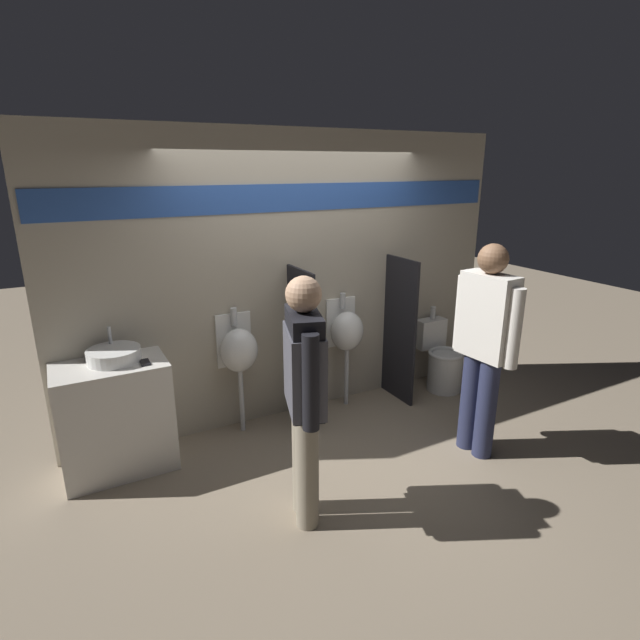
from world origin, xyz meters
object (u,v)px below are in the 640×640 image
Objects in this scene: urinal_near_counter at (239,350)px; person_in_vest at (304,386)px; toilet at (442,362)px; person_with_lanyard at (484,343)px; urinal_far at (346,331)px; sink_basin at (114,355)px; cell_phone at (145,362)px.

urinal_near_counter is 1.38m from person_in_vest.
person_with_lanyard reaches higher than toilet.
person_with_lanyard is (1.65, -1.30, 0.20)m from urinal_near_counter.
urinal_far is at bearing 17.74° from person_with_lanyard.
urinal_far is (2.17, 0.07, -0.17)m from sink_basin.
toilet is 1.45m from person_with_lanyard.
cell_phone is 0.08× the size of person_in_vest.
person_with_lanyard is (1.68, 0.07, -0.01)m from person_in_vest.
toilet is at bearing -44.47° from person_in_vest.
cell_phone is 0.12× the size of urinal_near_counter.
person_in_vest is 1.68m from person_with_lanyard.
urinal_far is 0.67× the size of person_in_vest.
urinal_far reaches higher than cell_phone.
urinal_far is at bearing 0.00° from urinal_near_counter.
person_in_vest is at bearing -130.19° from urinal_far.
sink_basin is 2.90× the size of cell_phone.
sink_basin is at bearing -176.16° from urinal_near_counter.
cell_phone is 2.71m from person_with_lanyard.
person_with_lanyard is (2.69, -1.23, 0.03)m from sink_basin.
person_with_lanyard reaches higher than urinal_near_counter.
cell_phone is 3.15m from toilet.
urinal_far is 1.24m from toilet.
sink_basin is 0.35× the size of urinal_near_counter.
person_in_vest reaches higher than toilet.
toilet is (2.26, -0.17, -0.48)m from urinal_near_counter.
cell_phone is at bearing -165.02° from urinal_near_counter.
cell_phone is 0.87m from urinal_near_counter.
cell_phone is at bearing 53.24° from person_in_vest.
person_with_lanyard is (2.49, -1.07, 0.08)m from cell_phone.
cell_phone is at bearing -173.52° from urinal_far.
sink_basin is at bearing 178.23° from toilet.
cell_phone is (0.20, -0.15, -0.05)m from sink_basin.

